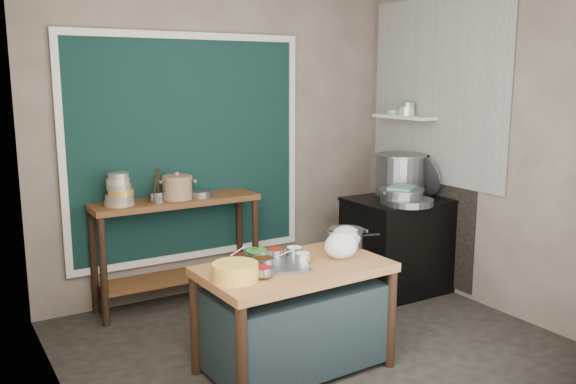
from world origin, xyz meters
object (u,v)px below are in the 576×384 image
stock_pot (400,175)px  ceramic_crock (177,188)px  back_counter (178,252)px  saucepan (346,238)px  steamer (401,196)px  utensil_cup (157,197)px  condiment_tray (270,266)px  stove_block (399,246)px  prep_table (294,318)px  yellow_basin (235,272)px

stock_pot → ceramic_crock: bearing=164.0°
back_counter → saucepan: 1.65m
stock_pot → steamer: (-0.25, -0.31, -0.13)m
stock_pot → steamer: size_ratio=1.23×
utensil_cup → ceramic_crock: bearing=12.4°
back_counter → steamer: (1.76, -0.90, 0.47)m
stock_pot → utensil_cup: bearing=166.4°
condiment_tray → steamer: 1.83m
condiment_tray → utensil_cup: 1.52m
saucepan → stove_block: bearing=48.4°
saucepan → stock_pot: stock_pot is taller
prep_table → utensil_cup: (-0.40, 1.53, 0.62)m
back_counter → yellow_basin: size_ratio=5.06×
yellow_basin → saucepan: (1.02, 0.23, 0.02)m
back_counter → stove_block: 2.04m
back_counter → stock_pot: bearing=-16.3°
prep_table → back_counter: back_counter is taller
stove_block → condiment_tray: (-1.84, -0.82, 0.34)m
saucepan → steamer: (1.00, 0.53, 0.12)m
condiment_tray → utensil_cup: bearing=99.2°
yellow_basin → utensil_cup: (0.07, 1.60, 0.19)m
stove_block → steamer: size_ratio=2.23×
back_counter → saucepan: size_ratio=5.51×
utensil_cup → yellow_basin: bearing=-92.5°
condiment_tray → back_counter: bearing=92.2°
condiment_tray → saucepan: size_ratio=1.90×
back_counter → steamer: steamer is taller
prep_table → condiment_tray: size_ratio=2.50×
saucepan → steamer: steamer is taller
stove_block → stock_pot: size_ratio=1.82×
condiment_tray → steamer: (1.70, 0.65, 0.18)m
stock_pot → yellow_basin: bearing=-154.6°
prep_table → back_counter: 1.60m
stove_block → ceramic_crock: ceramic_crock is taller
back_counter → condiment_tray: 1.57m
back_counter → utensil_cup: (-0.18, -0.06, 0.52)m
prep_table → utensil_cup: bearing=102.7°
back_counter → yellow_basin: back_counter is taller
prep_table → saucepan: 0.72m
utensil_cup → stove_block: bearing=-17.9°
yellow_basin → ceramic_crock: bearing=80.9°
ceramic_crock → steamer: ceramic_crock is taller
back_counter → saucepan: back_counter is taller
saucepan → ceramic_crock: size_ratio=0.98×
utensil_cup → stock_pot: 2.25m
ceramic_crock → saucepan: bearing=-62.0°
utensil_cup → steamer: bearing=-23.3°
utensil_cup → back_counter: bearing=17.7°
ceramic_crock → steamer: size_ratio=0.66×
condiment_tray → yellow_basin: size_ratio=1.75×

